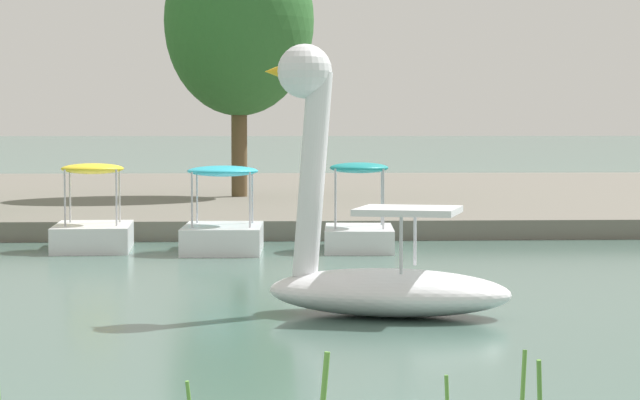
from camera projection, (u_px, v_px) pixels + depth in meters
name	position (u px, v px, depth m)	size (l,w,h in m)	color
shore_bank_far	(236.00, 196.00, 40.53)	(113.12, 27.47, 0.40)	#6B665B
swan_boat	(373.00, 255.00, 16.33)	(3.28, 2.23, 3.34)	white
pedal_boat_teal	(359.00, 224.00, 25.00)	(1.43, 2.30, 1.64)	white
pedal_boat_cyan	(223.00, 226.00, 24.65)	(1.53, 2.37, 1.59)	white
pedal_boat_yellow	(93.00, 226.00, 25.03)	(1.49, 2.36, 1.63)	white
tree_broadleaf_behind_dock	(239.00, 22.00, 36.05)	(5.23, 5.48, 7.35)	brown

